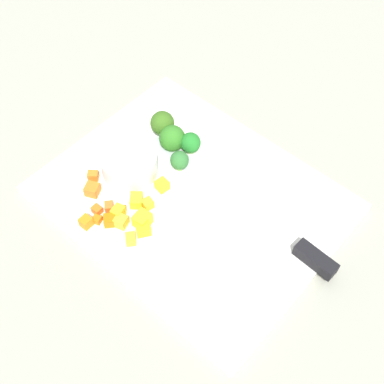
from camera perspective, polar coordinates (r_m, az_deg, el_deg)
name	(u,v)px	position (r m, az deg, el deg)	size (l,w,h in m)	color
ground_plane	(192,200)	(0.77, 0.00, -0.95)	(4.00, 4.00, 0.00)	#999889
cutting_board	(192,198)	(0.77, 0.00, -0.70)	(0.43, 0.33, 0.01)	white
prep_bowl	(129,163)	(0.78, -7.11, 3.24)	(0.09, 0.09, 0.04)	white
chef_knife	(266,223)	(0.73, 8.43, -3.51)	(0.36, 0.04, 0.02)	silver
carrot_dice_0	(110,220)	(0.74, -9.31, -3.20)	(0.02, 0.02, 0.02)	orange
carrot_dice_1	(97,210)	(0.75, -10.74, -2.00)	(0.01, 0.01, 0.01)	orange
carrot_dice_2	(97,220)	(0.74, -10.72, -3.09)	(0.01, 0.01, 0.01)	orange
carrot_dice_3	(109,207)	(0.75, -9.39, -1.66)	(0.01, 0.01, 0.01)	orange
carrot_dice_4	(93,176)	(0.79, -11.16, 1.82)	(0.02, 0.01, 0.01)	orange
carrot_dice_5	(92,190)	(0.77, -11.25, 0.26)	(0.02, 0.02, 0.02)	orange
carrot_dice_6	(86,222)	(0.74, -11.94, -3.36)	(0.01, 0.02, 0.02)	orange
carrot_dice_7	(121,210)	(0.75, -8.06, -2.00)	(0.01, 0.01, 0.01)	orange
pepper_dice_0	(136,200)	(0.75, -6.33, -0.95)	(0.02, 0.02, 0.02)	yellow
pepper_dice_1	(118,212)	(0.74, -8.38, -2.29)	(0.02, 0.02, 0.02)	yellow
pepper_dice_2	(142,220)	(0.73, -5.66, -3.15)	(0.02, 0.02, 0.02)	yellow
pepper_dice_3	(121,222)	(0.73, -8.05, -3.34)	(0.02, 0.02, 0.02)	yellow
pepper_dice_4	(131,239)	(0.72, -6.97, -5.32)	(0.02, 0.01, 0.01)	yellow
pepper_dice_5	(162,185)	(0.76, -3.41, 0.78)	(0.02, 0.02, 0.02)	yellow
pepper_dice_6	(148,204)	(0.75, -5.06, -1.34)	(0.01, 0.01, 0.02)	yellow
pepper_dice_7	(143,229)	(0.72, -5.57, -4.17)	(0.02, 0.02, 0.02)	yellow
broccoli_floret_0	(162,123)	(0.82, -3.38, 7.78)	(0.04, 0.04, 0.05)	#86B46D
broccoli_floret_1	(180,160)	(0.78, -1.43, 3.61)	(0.03, 0.03, 0.04)	#80BD5D
broccoli_floret_2	(191,143)	(0.80, -0.17, 5.61)	(0.03, 0.03, 0.04)	#8FC366
broccoli_floret_3	(172,138)	(0.81, -2.26, 6.11)	(0.04, 0.04, 0.04)	#93BC61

